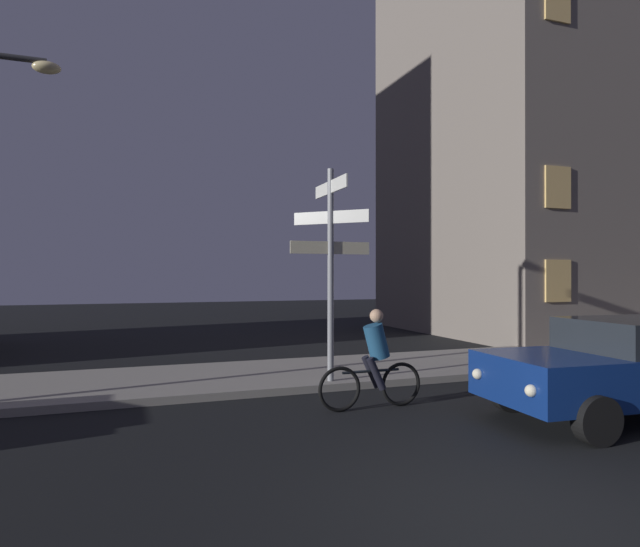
# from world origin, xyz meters

# --- Properties ---
(ground_plane) EXTENTS (80.00, 80.00, 0.00)m
(ground_plane) POSITION_xyz_m (0.00, 0.00, 0.00)
(ground_plane) COLOR black
(sidewalk_kerb) EXTENTS (40.00, 3.23, 0.14)m
(sidewalk_kerb) POSITION_xyz_m (0.00, 7.22, 0.07)
(sidewalk_kerb) COLOR gray
(sidewalk_kerb) RESTS_ON ground_plane
(signpost) EXTENTS (1.61, 1.63, 4.06)m
(signpost) POSITION_xyz_m (0.33, 5.92, 2.58)
(signpost) COLOR gray
(signpost) RESTS_ON sidewalk_kerb
(car_near_left) EXTENTS (4.55, 2.21, 1.50)m
(car_near_left) POSITION_xyz_m (3.84, 2.34, 0.80)
(car_near_left) COLOR navy
(car_near_left) RESTS_ON ground_plane
(cyclist) EXTENTS (1.82, 0.33, 1.61)m
(cyclist) POSITION_xyz_m (0.43, 4.21, 0.75)
(cyclist) COLOR black
(cyclist) RESTS_ON ground_plane
(building_right_block) EXTENTS (11.25, 9.52, 16.30)m
(building_right_block) POSITION_xyz_m (12.69, 13.10, 8.15)
(building_right_block) COLOR slate
(building_right_block) RESTS_ON ground_plane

